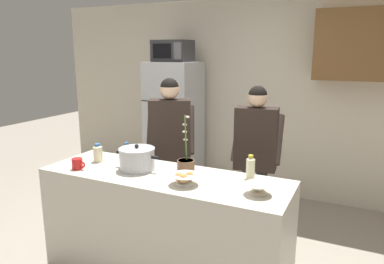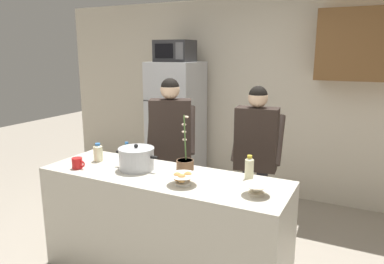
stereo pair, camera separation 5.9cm
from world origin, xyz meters
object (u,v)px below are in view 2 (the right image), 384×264
object	(u,v)px
microwave	(175,51)
bottle_mid_counter	(249,168)
cooking_pot	(136,158)
coffee_mug	(77,163)
refrigerator	(176,127)
empty_bowl	(256,189)
person_by_sink	(256,148)
potted_orchid	(185,162)
bread_bowl	(183,178)
bottle_near_edge	(127,151)
person_near_pot	(171,139)
bottle_far_corner	(98,152)

from	to	relation	value
microwave	bottle_mid_counter	xyz separation A→B (m)	(1.57, -1.61, -0.90)
cooking_pot	coffee_mug	bearing A→B (deg)	-155.31
refrigerator	empty_bowl	distance (m)	2.58
person_by_sink	bottle_mid_counter	world-z (taller)	person_by_sink
cooking_pot	empty_bowl	xyz separation A→B (m)	(1.09, -0.09, -0.05)
refrigerator	coffee_mug	bearing A→B (deg)	-85.50
person_by_sink	potted_orchid	bearing A→B (deg)	-120.12
coffee_mug	bread_bowl	xyz separation A→B (m)	(1.00, 0.07, 0.00)
coffee_mug	bottle_near_edge	xyz separation A→B (m)	(0.21, 0.42, 0.03)
person_near_pot	person_by_sink	distance (m)	0.88
person_near_pot	bottle_near_edge	world-z (taller)	person_near_pot
person_near_pot	empty_bowl	world-z (taller)	person_near_pot
refrigerator	coffee_mug	world-z (taller)	refrigerator
bottle_near_edge	cooking_pot	bearing A→B (deg)	-38.97
person_near_pot	bottle_near_edge	bearing A→B (deg)	-112.11
refrigerator	person_by_sink	distance (m)	1.71
person_near_pot	bottle_mid_counter	size ratio (longest dim) A/B	8.41
bottle_near_edge	potted_orchid	world-z (taller)	potted_orchid
person_by_sink	bottle_near_edge	bearing A→B (deg)	-147.22
bottle_far_corner	potted_orchid	distance (m)	0.85
bread_bowl	empty_bowl	distance (m)	0.56
coffee_mug	empty_bowl	size ratio (longest dim) A/B	0.64
refrigerator	bottle_mid_counter	size ratio (longest dim) A/B	9.04
coffee_mug	bread_bowl	bearing A→B (deg)	3.80
empty_bowl	bottle_near_edge	distance (m)	1.38
empty_bowl	person_near_pot	bearing A→B (deg)	145.74
cooking_pot	bottle_mid_counter	world-z (taller)	cooking_pot
empty_bowl	microwave	bearing A→B (deg)	132.21
bottle_far_corner	bottle_near_edge	bearing A→B (deg)	41.53
cooking_pot	potted_orchid	xyz separation A→B (m)	(0.38, 0.17, -0.03)
bottle_far_corner	bread_bowl	bearing A→B (deg)	-10.55
bottle_far_corner	empty_bowl	bearing A→B (deg)	-4.63
bread_bowl	bottle_near_edge	distance (m)	0.87
coffee_mug	bottle_far_corner	size ratio (longest dim) A/B	0.77
person_near_pot	bottle_far_corner	xyz separation A→B (m)	(-0.39, -0.66, -0.03)
bottle_mid_counter	bottle_far_corner	world-z (taller)	bottle_mid_counter
empty_bowl	bottle_mid_counter	size ratio (longest dim) A/B	1.03
person_near_pot	bottle_near_edge	distance (m)	0.52
coffee_mug	bottle_far_corner	xyz separation A→B (m)	(0.01, 0.25, 0.04)
refrigerator	bread_bowl	world-z (taller)	refrigerator
person_near_pot	bread_bowl	size ratio (longest dim) A/B	7.14
person_near_pot	cooking_pot	distance (m)	0.70
bread_bowl	bottle_near_edge	bearing A→B (deg)	155.58
person_near_pot	bottle_mid_counter	world-z (taller)	person_near_pot
potted_orchid	cooking_pot	bearing A→B (deg)	-155.27
cooking_pot	potted_orchid	bearing A→B (deg)	24.73
refrigerator	person_near_pot	xyz separation A→B (m)	(0.57, -1.13, 0.14)
person_near_pot	bread_bowl	xyz separation A→B (m)	(0.59, -0.84, -0.06)
person_by_sink	coffee_mug	bearing A→B (deg)	-138.89
bread_bowl	bottle_mid_counter	size ratio (longest dim) A/B	1.18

